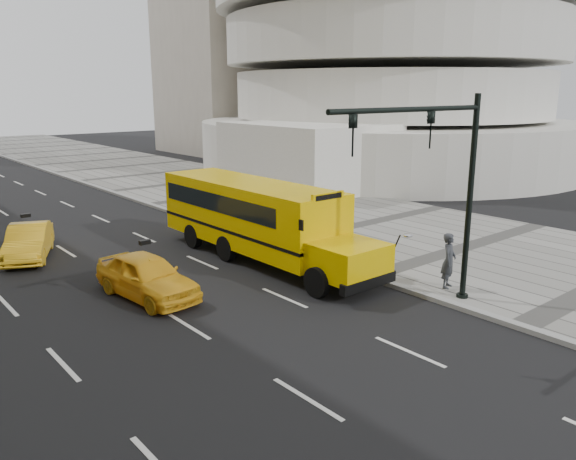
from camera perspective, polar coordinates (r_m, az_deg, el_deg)
ground at (r=20.91m, az=-14.60°, el=-4.52°), size 140.00×140.00×0.00m
sidewalk_museum at (r=27.91m, az=8.12°, el=0.59°), size 12.00×140.00×0.15m
curb_museum at (r=23.91m, az=-1.57°, el=-1.54°), size 0.30×140.00×0.15m
guggenheim at (r=52.98m, az=6.24°, el=21.60°), size 33.20×42.20×35.00m
school_bus at (r=22.06m, az=-3.49°, el=1.64°), size 2.96×11.56×3.19m
taxi_near at (r=18.52m, az=-14.13°, el=-4.58°), size 2.11×4.33×1.42m
taxi_far at (r=24.40m, az=-24.86°, el=-1.09°), size 2.94×4.30×1.34m
pedestrian at (r=19.09m, az=16.02°, el=-3.01°), size 0.79×0.66×1.84m
traffic_signal at (r=16.51m, az=15.56°, el=5.19°), size 6.18×0.36×6.40m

